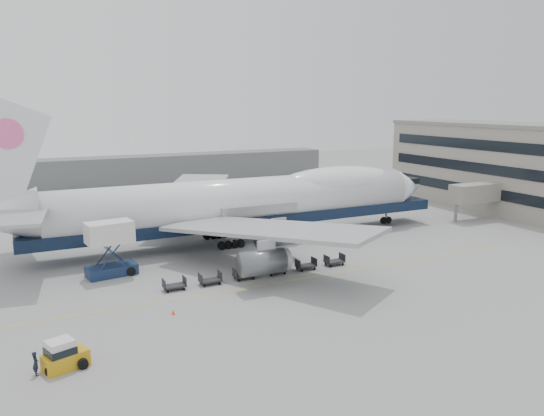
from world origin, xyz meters
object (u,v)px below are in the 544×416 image
airliner (247,201)px  baggage_tug (63,356)px  catering_truck (110,246)px  ground_worker (36,363)px

airliner → baggage_tug: airliner is taller
catering_truck → ground_worker: size_ratio=3.46×
airliner → baggage_tug: 38.97m
airliner → ground_worker: (-28.67, -28.08, -4.73)m
baggage_tug → airliner: bearing=27.6°
airliner → baggage_tug: size_ratio=19.43×
airliner → baggage_tug: bearing=-133.8°
baggage_tug → ground_worker: (-1.87, -0.16, -0.11)m
baggage_tug → ground_worker: baggage_tug is taller
ground_worker → catering_truck: bearing=-31.6°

